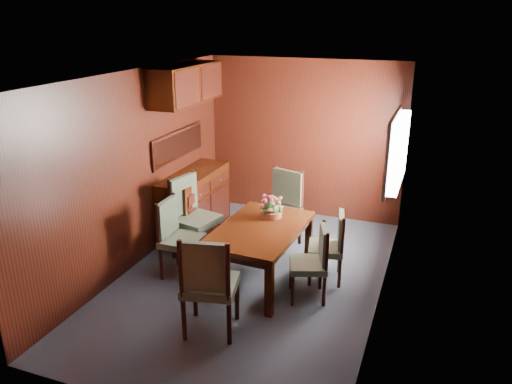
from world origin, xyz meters
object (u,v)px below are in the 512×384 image
at_px(sideboard, 195,203).
at_px(dining_table, 260,235).
at_px(chair_left_near, 176,233).
at_px(chair_head, 208,281).
at_px(flower_centerpiece, 271,207).
at_px(chair_right_near, 314,259).

xyz_separation_m(sideboard, dining_table, (1.35, -0.97, 0.13)).
bearing_deg(chair_left_near, chair_head, 41.80).
bearing_deg(sideboard, chair_head, -59.73).
xyz_separation_m(sideboard, flower_centerpiece, (1.37, -0.63, 0.36)).
height_order(chair_head, flower_centerpiece, chair_head).
xyz_separation_m(dining_table, chair_head, (-0.09, -1.19, 0.02)).
bearing_deg(chair_right_near, sideboard, 41.03).
distance_m(sideboard, chair_left_near, 1.26).
bearing_deg(dining_table, chair_head, -91.24).
bearing_deg(chair_left_near, dining_table, 101.94).
bearing_deg(chair_right_near, dining_table, 56.70).
bearing_deg(dining_table, flower_centerpiece, 89.19).
xyz_separation_m(chair_head, flower_centerpiece, (0.11, 1.54, 0.21)).
relative_size(dining_table, flower_centerpiece, 5.46).
bearing_deg(dining_table, sideboard, 147.18).
height_order(dining_table, chair_right_near, chair_right_near).
bearing_deg(sideboard, chair_left_near, -72.73).
height_order(dining_table, flower_centerpiece, flower_centerpiece).
distance_m(chair_right_near, chair_head, 1.30).
distance_m(chair_left_near, flower_centerpiece, 1.18).
height_order(sideboard, chair_head, chair_head).
distance_m(chair_left_near, chair_right_near, 1.68).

